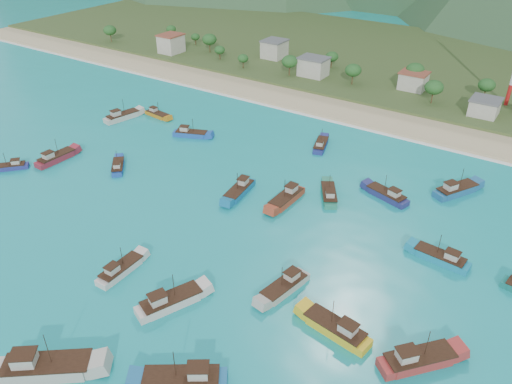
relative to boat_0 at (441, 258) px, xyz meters
The scene contains 26 objects.
ground 39.98m from the boat_0, 149.26° to the right, with size 600.00×600.00×0.00m, color #0D8E99.
beach 67.91m from the boat_0, 120.39° to the left, with size 400.00×18.00×1.20m, color beige.
land 124.41m from the boat_0, 106.03° to the left, with size 400.00×110.00×2.40m, color #385123.
surf_line 59.91m from the boat_0, 125.00° to the left, with size 400.00×2.50×0.08m, color white.
village 86.98m from the boat_0, 109.07° to the left, with size 212.67×26.30×6.97m.
vegetation 89.34m from the boat_0, 112.02° to the left, with size 276.31×25.14×8.52m.
boat_0 is the anchor object (origin of this frame).
boat_2 59.66m from the boat_0, 143.18° to the right, with size 3.06×9.81×5.77m.
boat_3 26.28m from the boat_0, 81.03° to the right, with size 10.34×11.16×6.95m.
boat_4 45.71m from the boat_0, behind, with size 4.48×10.92×6.27m.
boat_5 103.13m from the boat_0, 167.01° to the right, with size 7.57×7.95×5.01m.
boat_6 70.01m from the boat_0, 125.07° to the right, with size 13.47×11.73×8.19m.
boat_7 28.47m from the boat_0, 107.72° to the right, with size 11.70×5.05×6.69m.
boat_9 77.08m from the boat_0, 167.35° to the left, with size 10.26×6.42×5.84m.
boat_10 52.81m from the boat_0, 115.10° to the right, with size 12.00×9.79×7.15m.
boat_11 101.72m from the boat_0, behind, with size 5.54×11.58×6.58m.
boat_13 95.75m from the boat_0, 166.57° to the left, with size 9.13×3.60×5.26m.
boat_15 95.56m from the boat_0, behind, with size 3.41×10.81×6.35m.
boat_16 51.43m from the boat_0, 143.16° to the left, with size 5.37×9.79×5.55m.
boat_17 26.96m from the boat_0, 98.82° to the left, with size 8.55×11.64×6.76m.
boat_18 29.11m from the boat_0, 162.35° to the left, with size 7.71×10.09×5.91m.
boat_24 23.09m from the boat_0, 136.42° to the left, with size 10.76×5.98×6.10m.
boat_27 30.89m from the boat_0, 131.42° to the right, with size 4.91×10.75×6.13m.
boat_28 50.62m from the boat_0, 132.98° to the right, with size 7.67×11.92×6.80m.
boat_29 34.98m from the boat_0, behind, with size 3.60×11.15×6.53m.
boat_30 78.38m from the boat_0, behind, with size 7.81×8.12×5.14m.
Camera 1 is at (46.09, -60.20, 60.24)m, focal length 35.00 mm.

